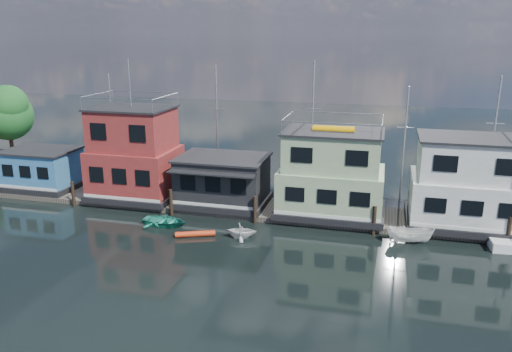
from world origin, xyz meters
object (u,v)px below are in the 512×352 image
(motorboat, at_px, (410,235))
(houseboat_green, at_px, (332,175))
(houseboat_blue, at_px, (42,169))
(houseboat_red, at_px, (135,155))
(houseboat_white, at_px, (468,184))
(dinghy_white, at_px, (241,230))
(red_kayak, at_px, (195,234))
(dinghy_teal, at_px, (165,221))
(houseboat_dark, at_px, (223,180))

(motorboat, bearing_deg, houseboat_green, 54.01)
(houseboat_green, bearing_deg, houseboat_blue, -180.00)
(houseboat_blue, bearing_deg, houseboat_red, 0.00)
(houseboat_green, height_order, houseboat_white, houseboat_green)
(houseboat_green, xyz_separation_m, houseboat_white, (10.00, -0.00, -0.01))
(houseboat_blue, distance_m, houseboat_white, 36.52)
(houseboat_green, relative_size, dinghy_white, 3.78)
(houseboat_blue, relative_size, houseboat_white, 0.76)
(houseboat_red, bearing_deg, dinghy_white, -27.52)
(red_kayak, bearing_deg, houseboat_blue, 137.60)
(houseboat_green, xyz_separation_m, motorboat, (6.03, -3.75, -2.93))
(houseboat_blue, height_order, houseboat_green, houseboat_green)
(houseboat_red, height_order, red_kayak, houseboat_red)
(dinghy_teal, height_order, dinghy_white, dinghy_white)
(houseboat_white, bearing_deg, red_kayak, -161.18)
(red_kayak, xyz_separation_m, dinghy_white, (3.30, 0.60, 0.37))
(motorboat, height_order, red_kayak, motorboat)
(motorboat, relative_size, dinghy_white, 1.45)
(motorboat, relative_size, red_kayak, 1.11)
(houseboat_red, height_order, houseboat_dark, houseboat_red)
(houseboat_white, distance_m, dinghy_white, 17.03)
(houseboat_blue, bearing_deg, houseboat_green, 0.00)
(houseboat_red, xyz_separation_m, houseboat_white, (27.00, 0.00, -0.57))
(houseboat_red, height_order, dinghy_teal, houseboat_red)
(houseboat_dark, xyz_separation_m, red_kayak, (-0.01, -6.46, -2.20))
(houseboat_blue, height_order, red_kayak, houseboat_blue)
(houseboat_white, bearing_deg, houseboat_blue, -180.00)
(red_kayak, height_order, dinghy_teal, dinghy_teal)
(houseboat_dark, bearing_deg, dinghy_white, -60.70)
(houseboat_dark, height_order, houseboat_white, houseboat_white)
(houseboat_blue, relative_size, houseboat_dark, 0.86)
(houseboat_red, bearing_deg, houseboat_green, 0.00)
(red_kayak, distance_m, dinghy_white, 3.38)
(houseboat_dark, relative_size, red_kayak, 2.56)
(houseboat_white, bearing_deg, motorboat, -136.58)
(motorboat, bearing_deg, dinghy_teal, 89.87)
(houseboat_dark, relative_size, dinghy_teal, 2.12)
(houseboat_blue, relative_size, dinghy_white, 2.88)
(houseboat_white, distance_m, motorboat, 6.19)
(houseboat_dark, distance_m, dinghy_white, 6.97)
(houseboat_blue, relative_size, dinghy_teal, 1.83)
(houseboat_dark, height_order, red_kayak, houseboat_dark)
(houseboat_blue, distance_m, dinghy_teal, 15.37)
(houseboat_red, distance_m, houseboat_white, 27.01)
(houseboat_green, xyz_separation_m, red_kayak, (-9.01, -6.48, -3.34))
(red_kayak, bearing_deg, houseboat_dark, 67.81)
(motorboat, distance_m, dinghy_teal, 18.17)
(houseboat_red, bearing_deg, red_kayak, -39.06)
(houseboat_white, relative_size, dinghy_white, 3.78)
(houseboat_red, distance_m, dinghy_teal, 7.96)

